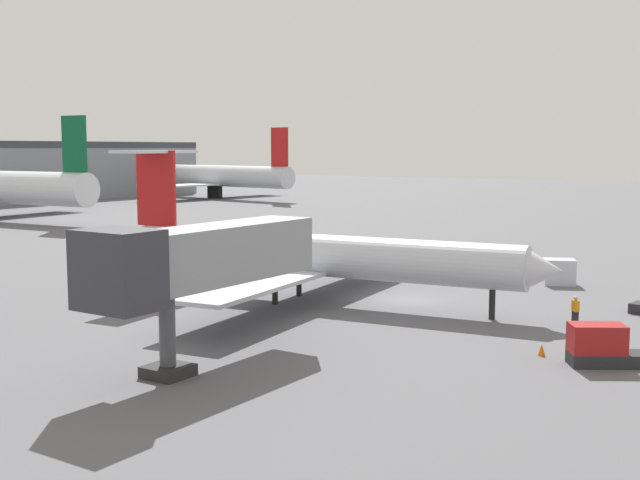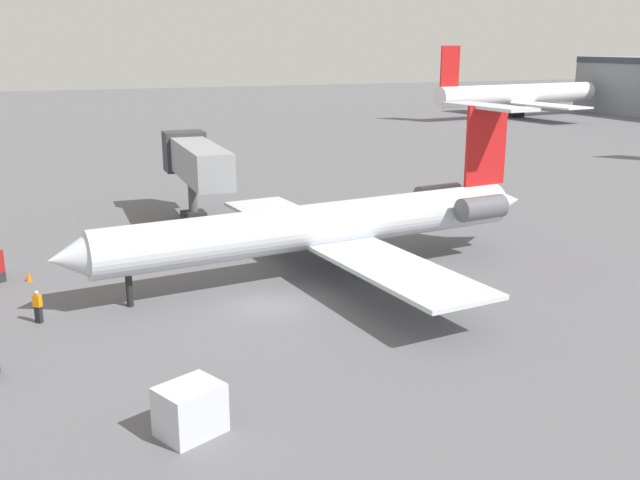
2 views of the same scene
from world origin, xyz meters
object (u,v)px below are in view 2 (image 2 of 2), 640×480
at_px(jet_bridge, 195,160).
at_px(parked_airliner_west_end, 517,95).
at_px(ground_crew_marshaller, 38,306).
at_px(traffic_cone_near, 29,277).
at_px(cargo_container_uld, 190,410).
at_px(regional_jet, 334,223).

distance_m(jet_bridge, parked_airliner_west_end, 95.26).
xyz_separation_m(ground_crew_marshaller, traffic_cone_near, (-7.16, -0.41, -0.58)).
xyz_separation_m(jet_bridge, traffic_cone_near, (10.52, -12.31, -4.57)).
distance_m(ground_crew_marshaller, parked_airliner_west_end, 115.84).
height_order(jet_bridge, traffic_cone_near, jet_bridge).
height_order(cargo_container_uld, traffic_cone_near, cargo_container_uld).
bearing_deg(traffic_cone_near, regional_jet, 73.40).
bearing_deg(parked_airliner_west_end, regional_jet, -42.61).
relative_size(cargo_container_uld, traffic_cone_near, 4.83).
xyz_separation_m(traffic_cone_near, parked_airliner_west_end, (-70.26, 86.51, 3.91)).
bearing_deg(jet_bridge, parked_airliner_west_end, 128.84).
height_order(regional_jet, traffic_cone_near, regional_jet).
bearing_deg(cargo_container_uld, ground_crew_marshaller, -160.14).
xyz_separation_m(jet_bridge, cargo_container_uld, (30.92, -7.11, -3.92)).
height_order(cargo_container_uld, parked_airliner_west_end, parked_airliner_west_end).
distance_m(ground_crew_marshaller, traffic_cone_near, 7.20).
bearing_deg(traffic_cone_near, parked_airliner_west_end, 129.09).
xyz_separation_m(regional_jet, jet_bridge, (-15.64, -4.86, 1.73)).
distance_m(ground_crew_marshaller, cargo_container_uld, 14.08).
bearing_deg(parked_airliner_west_end, traffic_cone_near, -50.91).
bearing_deg(regional_jet, parked_airliner_west_end, 137.39).
distance_m(cargo_container_uld, parked_airliner_west_end, 121.83).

